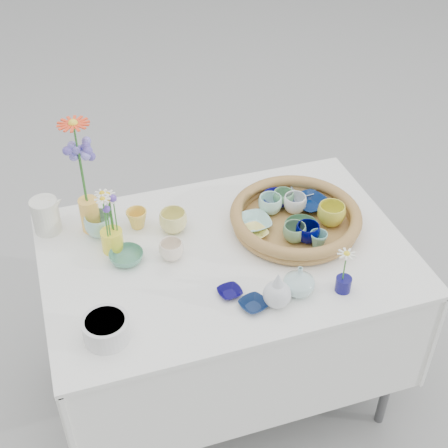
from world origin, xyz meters
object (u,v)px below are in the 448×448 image
object	(u,v)px
wicker_tray	(295,219)
bud_vase_seafoam	(299,280)
tall_vase_yellow	(90,215)
display_table	(225,387)

from	to	relation	value
wicker_tray	bud_vase_seafoam	distance (m)	0.34
bud_vase_seafoam	tall_vase_yellow	xyz separation A→B (m)	(-0.58, 0.53, 0.01)
display_table	wicker_tray	xyz separation A→B (m)	(0.28, 0.05, 0.80)
display_table	bud_vase_seafoam	bearing A→B (deg)	-58.93
bud_vase_seafoam	tall_vase_yellow	distance (m)	0.79
wicker_tray	tall_vase_yellow	bearing A→B (deg)	162.99
display_table	wicker_tray	world-z (taller)	wicker_tray
display_table	wicker_tray	distance (m)	0.85
wicker_tray	tall_vase_yellow	size ratio (longest dim) A/B	3.64
display_table	wicker_tray	size ratio (longest dim) A/B	2.66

